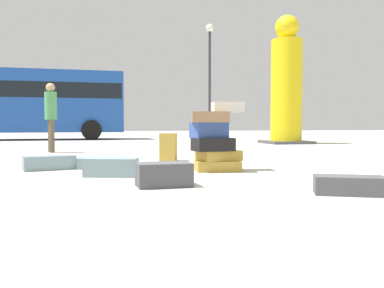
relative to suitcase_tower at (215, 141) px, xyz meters
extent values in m
plane|color=#ADA89E|center=(-0.36, -0.51, -0.46)|extent=(80.00, 80.00, 0.00)
cube|color=#B28C33|center=(0.03, 0.00, -0.38)|extent=(0.69, 0.51, 0.15)
cube|color=#B28C33|center=(0.06, 0.03, -0.23)|extent=(0.68, 0.53, 0.15)
cube|color=black|center=(-0.05, -0.03, -0.06)|extent=(0.61, 0.45, 0.19)
cube|color=#334F99|center=(-0.08, 0.05, 0.16)|extent=(0.56, 0.44, 0.23)
cube|color=olive|center=(-0.10, -0.10, 0.35)|extent=(0.60, 0.46, 0.16)
cube|color=beige|center=(0.21, 0.05, 0.50)|extent=(0.49, 0.36, 0.15)
cube|color=gray|center=(-1.65, 0.82, -0.37)|extent=(0.78, 0.43, 0.17)
cube|color=#B28C33|center=(-0.40, 1.83, -0.19)|extent=(0.39, 0.43, 0.53)
cube|color=gray|center=(-1.55, -0.34, -0.33)|extent=(0.75, 0.49, 0.25)
cube|color=#4C4C51|center=(-1.00, -1.36, -0.32)|extent=(0.62, 0.42, 0.27)
cube|color=#4C4C51|center=(0.71, -2.32, -0.37)|extent=(0.74, 0.56, 0.18)
cube|color=gray|center=(-2.45, 0.73, -0.35)|extent=(0.82, 0.50, 0.22)
cylinder|color=brown|center=(-2.88, 5.06, -0.05)|extent=(0.12, 0.12, 0.82)
cylinder|color=brown|center=(-2.82, 4.85, -0.05)|extent=(0.12, 0.12, 0.82)
cylinder|color=#4C9959|center=(-2.85, 4.95, 0.71)|extent=(0.30, 0.30, 0.70)
sphere|color=tan|center=(-2.85, 4.95, 1.17)|extent=(0.22, 0.22, 0.22)
cylinder|color=yellow|center=(5.11, 8.16, 1.45)|extent=(1.14, 1.14, 3.81)
sphere|color=yellow|center=(5.11, 8.16, 3.80)|extent=(0.89, 0.89, 0.89)
cube|color=#4C4C4C|center=(5.11, 8.16, -0.41)|extent=(1.60, 1.60, 0.10)
cube|color=#1E4CA5|center=(-4.68, 14.44, 1.29)|extent=(8.36, 2.69, 2.80)
cube|color=black|center=(-4.68, 14.44, 1.78)|extent=(8.19, 2.71, 0.70)
cylinder|color=black|center=(-2.02, 15.75, -0.01)|extent=(0.91, 0.27, 0.90)
cylinder|color=black|center=(-1.96, 13.25, -0.01)|extent=(0.91, 0.27, 0.90)
cylinder|color=#333338|center=(3.44, 12.74, 2.08)|extent=(0.12, 0.12, 5.07)
sphere|color=#F2F2CC|center=(3.44, 12.74, 4.73)|extent=(0.36, 0.36, 0.36)
camera|label=1|loc=(-1.74, -5.95, 0.24)|focal=38.61mm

